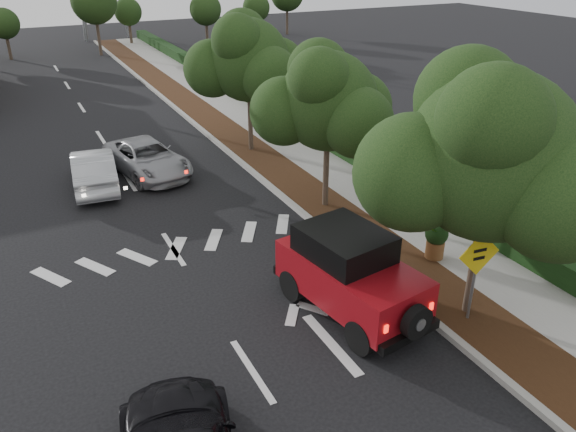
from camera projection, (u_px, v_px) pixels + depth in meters
ground at (252, 371)px, 12.19m from camera, size 120.00×120.00×0.00m
curb at (239, 160)px, 23.63m from camera, size 0.20×70.00×0.15m
planting_strip at (260, 157)px, 24.04m from camera, size 1.80×70.00×0.12m
sidewalk at (300, 150)px, 24.81m from camera, size 2.00×70.00×0.12m
hedge at (327, 139)px, 25.22m from camera, size 0.80×70.00×0.80m
transmission_tower at (108, 39)px, 53.08m from camera, size 7.00×4.00×28.00m
street_tree_near at (465, 314)px, 14.05m from camera, size 3.80×3.80×5.92m
street_tree_mid at (325, 207)px, 19.66m from camera, size 3.20×3.20×5.32m
street_tree_far at (251, 151)px, 24.87m from camera, size 3.40×3.40×5.62m
red_jeep at (346, 271)px, 13.79m from camera, size 2.42×4.38×2.16m
silver_suv_ahead at (147, 158)px, 22.21m from camera, size 3.01×5.00×1.30m
silver_sedan_oncoming at (94, 169)px, 20.99m from camera, size 1.93×4.43×1.42m
speed_hump_sign at (477, 265)px, 13.02m from camera, size 1.11×0.14×2.36m
terracotta_planter at (436, 237)px, 16.04m from camera, size 0.66×0.66×1.16m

